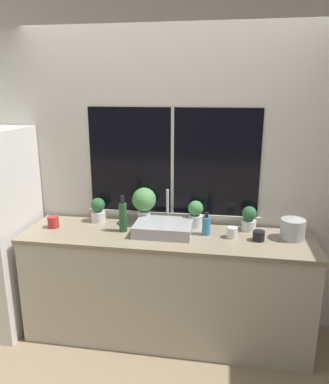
# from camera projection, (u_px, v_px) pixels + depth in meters

# --- Properties ---
(ground_plane) EXTENTS (14.00, 14.00, 0.00)m
(ground_plane) POSITION_uv_depth(u_px,v_px,m) (160.00, 357.00, 2.90)
(ground_plane) COLOR #937F60
(wall_back) EXTENTS (8.00, 0.09, 2.70)m
(wall_back) POSITION_uv_depth(u_px,v_px,m) (173.00, 169.00, 3.15)
(wall_back) COLOR silver
(wall_back) RESTS_ON ground_plane
(counter) EXTENTS (2.29, 0.60, 0.90)m
(counter) POSITION_uv_depth(u_px,v_px,m) (166.00, 286.00, 3.05)
(counter) COLOR beige
(counter) RESTS_ON ground_plane
(sink) EXTENTS (0.45, 0.39, 0.31)m
(sink) POSITION_uv_depth(u_px,v_px,m) (164.00, 228.00, 2.96)
(sink) COLOR #ADADB2
(sink) RESTS_ON counter
(potted_plant_far_left) EXTENTS (0.12, 0.12, 0.21)m
(potted_plant_far_left) POSITION_uv_depth(u_px,v_px,m) (98.00, 210.00, 3.21)
(potted_plant_far_left) COLOR white
(potted_plant_far_left) RESTS_ON counter
(potted_plant_center_left) EXTENTS (0.20, 0.20, 0.32)m
(potted_plant_center_left) POSITION_uv_depth(u_px,v_px,m) (144.00, 202.00, 3.13)
(potted_plant_center_left) COLOR white
(potted_plant_center_left) RESTS_ON counter
(potted_plant_center_right) EXTENTS (0.12, 0.12, 0.23)m
(potted_plant_center_right) POSITION_uv_depth(u_px,v_px,m) (195.00, 214.00, 3.08)
(potted_plant_center_right) COLOR white
(potted_plant_center_right) RESTS_ON counter
(potted_plant_far_right) EXTENTS (0.12, 0.12, 0.20)m
(potted_plant_far_right) POSITION_uv_depth(u_px,v_px,m) (249.00, 218.00, 3.01)
(potted_plant_far_right) COLOR white
(potted_plant_far_right) RESTS_ON counter
(soap_bottle) EXTENTS (0.07, 0.07, 0.18)m
(soap_bottle) POSITION_uv_depth(u_px,v_px,m) (206.00, 225.00, 2.92)
(soap_bottle) COLOR teal
(soap_bottle) RESTS_ON counter
(bottle_tall) EXTENTS (0.06, 0.06, 0.30)m
(bottle_tall) POSITION_uv_depth(u_px,v_px,m) (123.00, 216.00, 2.98)
(bottle_tall) COLOR #235128
(bottle_tall) RESTS_ON counter
(mug_red) EXTENTS (0.09, 0.09, 0.09)m
(mug_red) POSITION_uv_depth(u_px,v_px,m) (53.00, 222.00, 3.09)
(mug_red) COLOR #B72D28
(mug_red) RESTS_ON counter
(mug_white) EXTENTS (0.08, 0.08, 0.08)m
(mug_white) POSITION_uv_depth(u_px,v_px,m) (232.00, 232.00, 2.87)
(mug_white) COLOR white
(mug_white) RESTS_ON counter
(mug_black) EXTENTS (0.09, 0.09, 0.08)m
(mug_black) POSITION_uv_depth(u_px,v_px,m) (259.00, 236.00, 2.82)
(mug_black) COLOR black
(mug_black) RESTS_ON counter
(kettle) EXTENTS (0.18, 0.18, 0.17)m
(kettle) POSITION_uv_depth(u_px,v_px,m) (293.00, 228.00, 2.84)
(kettle) COLOR #B2B2B7
(kettle) RESTS_ON counter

